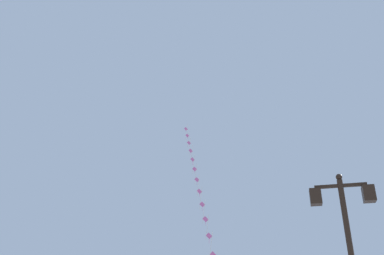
{
  "coord_description": "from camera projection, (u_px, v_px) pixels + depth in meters",
  "views": [
    {
      "loc": [
        1.44,
        -1.24,
        1.47
      ],
      "look_at": [
        -2.34,
        15.19,
        9.53
      ],
      "focal_mm": 39.56,
      "sensor_mm": 36.0,
      "label": 1
    }
  ],
  "objects": [
    {
      "name": "twin_lantern_lamp_post",
      "position": [
        348.0,
        236.0,
        10.05
      ],
      "size": [
        1.54,
        0.28,
        5.03
      ],
      "color": "black",
      "rests_on": "ground_plane"
    },
    {
      "name": "kite_train",
      "position": [
        200.0,
        193.0,
        29.04
      ],
      "size": [
        6.48,
        16.98,
        19.05
      ],
      "color": "brown",
      "rests_on": "ground_plane"
    }
  ]
}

